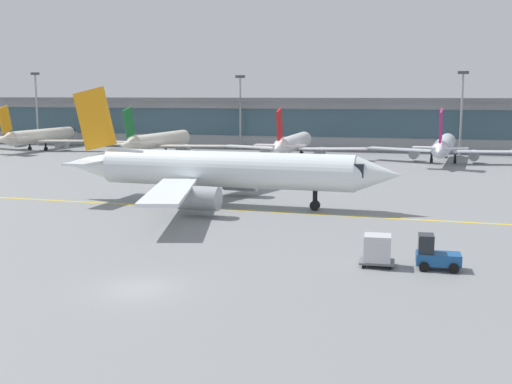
{
  "coord_description": "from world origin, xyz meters",
  "views": [
    {
      "loc": [
        14.6,
        -31.03,
        10.42
      ],
      "look_at": [
        2.37,
        15.95,
        3.0
      ],
      "focal_mm": 45.44,
      "sensor_mm": 36.0,
      "label": 1
    }
  ],
  "objects_px": {
    "cargo_dolly_lead": "(377,249)",
    "gate_airplane_3": "(444,146)",
    "baggage_tug": "(435,255)",
    "apron_light_mast_1": "(240,109)",
    "apron_light_mast_0": "(37,106)",
    "apron_light_mast_2": "(462,109)",
    "gate_airplane_2": "(293,143)",
    "gate_airplane_1": "(160,141)",
    "taxiing_regional_jet": "(222,170)",
    "gate_airplane_0": "(41,136)"
  },
  "relations": [
    {
      "from": "taxiing_regional_jet",
      "to": "baggage_tug",
      "type": "height_order",
      "value": "taxiing_regional_jet"
    },
    {
      "from": "gate_airplane_2",
      "to": "baggage_tug",
      "type": "distance_m",
      "value": 65.53
    },
    {
      "from": "cargo_dolly_lead",
      "to": "apron_light_mast_2",
      "type": "relative_size",
      "value": 0.15
    },
    {
      "from": "gate_airplane_2",
      "to": "apron_light_mast_1",
      "type": "distance_m",
      "value": 21.57
    },
    {
      "from": "gate_airplane_3",
      "to": "cargo_dolly_lead",
      "type": "distance_m",
      "value": 63.74
    },
    {
      "from": "gate_airplane_1",
      "to": "gate_airplane_3",
      "type": "xyz_separation_m",
      "value": [
        46.08,
        1.09,
        0.0
      ]
    },
    {
      "from": "gate_airplane_1",
      "to": "cargo_dolly_lead",
      "type": "distance_m",
      "value": 74.46
    },
    {
      "from": "gate_airplane_3",
      "to": "apron_light_mast_2",
      "type": "bearing_deg",
      "value": -8.39
    },
    {
      "from": "gate_airplane_2",
      "to": "taxiing_regional_jet",
      "type": "relative_size",
      "value": 0.76
    },
    {
      "from": "apron_light_mast_0",
      "to": "apron_light_mast_2",
      "type": "height_order",
      "value": "apron_light_mast_0"
    },
    {
      "from": "baggage_tug",
      "to": "gate_airplane_2",
      "type": "bearing_deg",
      "value": 105.66
    },
    {
      "from": "gate_airplane_1",
      "to": "gate_airplane_3",
      "type": "height_order",
      "value": "same"
    },
    {
      "from": "apron_light_mast_2",
      "to": "gate_airplane_0",
      "type": "bearing_deg",
      "value": -173.43
    },
    {
      "from": "cargo_dolly_lead",
      "to": "apron_light_mast_1",
      "type": "distance_m",
      "value": 84.55
    },
    {
      "from": "gate_airplane_2",
      "to": "gate_airplane_3",
      "type": "height_order",
      "value": "same"
    },
    {
      "from": "apron_light_mast_0",
      "to": "apron_light_mast_1",
      "type": "distance_m",
      "value": 41.46
    },
    {
      "from": "gate_airplane_1",
      "to": "apron_light_mast_2",
      "type": "bearing_deg",
      "value": -70.24
    },
    {
      "from": "cargo_dolly_lead",
      "to": "apron_light_mast_2",
      "type": "bearing_deg",
      "value": 80.64
    },
    {
      "from": "taxiing_regional_jet",
      "to": "apron_light_mast_0",
      "type": "height_order",
      "value": "apron_light_mast_0"
    },
    {
      "from": "apron_light_mast_0",
      "to": "cargo_dolly_lead",
      "type": "bearing_deg",
      "value": -46.27
    },
    {
      "from": "baggage_tug",
      "to": "apron_light_mast_1",
      "type": "xyz_separation_m",
      "value": [
        -34.41,
        78.2,
        6.65
      ]
    },
    {
      "from": "gate_airplane_2",
      "to": "apron_light_mast_1",
      "type": "xyz_separation_m",
      "value": [
        -13.38,
        16.16,
        5.03
      ]
    },
    {
      "from": "taxiing_regional_jet",
      "to": "cargo_dolly_lead",
      "type": "relative_size",
      "value": 15.29
    },
    {
      "from": "gate_airplane_1",
      "to": "gate_airplane_2",
      "type": "xyz_separation_m",
      "value": [
        22.94,
        -0.18,
        0.0
      ]
    },
    {
      "from": "gate_airplane_2",
      "to": "apron_light_mast_0",
      "type": "height_order",
      "value": "apron_light_mast_0"
    },
    {
      "from": "baggage_tug",
      "to": "apron_light_mast_0",
      "type": "distance_m",
      "value": 107.2
    },
    {
      "from": "taxiing_regional_jet",
      "to": "cargo_dolly_lead",
      "type": "xyz_separation_m",
      "value": [
        15.61,
        -18.25,
        -2.26
      ]
    },
    {
      "from": "gate_airplane_3",
      "to": "apron_light_mast_0",
      "type": "distance_m",
      "value": 79.02
    },
    {
      "from": "gate_airplane_2",
      "to": "apron_light_mast_1",
      "type": "height_order",
      "value": "apron_light_mast_1"
    },
    {
      "from": "gate_airplane_0",
      "to": "apron_light_mast_2",
      "type": "xyz_separation_m",
      "value": [
        74.76,
        8.61,
        5.21
      ]
    },
    {
      "from": "baggage_tug",
      "to": "apron_light_mast_2",
      "type": "relative_size",
      "value": 0.19
    },
    {
      "from": "gate_airplane_1",
      "to": "apron_light_mast_0",
      "type": "relative_size",
      "value": 1.75
    },
    {
      "from": "gate_airplane_1",
      "to": "gate_airplane_3",
      "type": "bearing_deg",
      "value": -84.34
    },
    {
      "from": "apron_light_mast_0",
      "to": "apron_light_mast_1",
      "type": "xyz_separation_m",
      "value": [
        41.37,
        2.7,
        -0.38
      ]
    },
    {
      "from": "taxiing_regional_jet",
      "to": "gate_airplane_3",
      "type": "bearing_deg",
      "value": 66.85
    },
    {
      "from": "gate_airplane_2",
      "to": "gate_airplane_3",
      "type": "relative_size",
      "value": 1.0
    },
    {
      "from": "taxiing_regional_jet",
      "to": "apron_light_mast_0",
      "type": "relative_size",
      "value": 2.3
    },
    {
      "from": "gate_airplane_1",
      "to": "gate_airplane_0",
      "type": "bearing_deg",
      "value": 83.44
    },
    {
      "from": "baggage_tug",
      "to": "apron_light_mast_2",
      "type": "height_order",
      "value": "apron_light_mast_2"
    },
    {
      "from": "gate_airplane_1",
      "to": "cargo_dolly_lead",
      "type": "height_order",
      "value": "gate_airplane_1"
    },
    {
      "from": "baggage_tug",
      "to": "cargo_dolly_lead",
      "type": "height_order",
      "value": "baggage_tug"
    },
    {
      "from": "gate_airplane_3",
      "to": "apron_light_mast_1",
      "type": "bearing_deg",
      "value": 72.63
    },
    {
      "from": "cargo_dolly_lead",
      "to": "gate_airplane_3",
      "type": "bearing_deg",
      "value": 82.02
    },
    {
      "from": "gate_airplane_3",
      "to": "apron_light_mast_2",
      "type": "relative_size",
      "value": 1.8
    },
    {
      "from": "baggage_tug",
      "to": "apron_light_mast_1",
      "type": "relative_size",
      "value": 0.19
    },
    {
      "from": "baggage_tug",
      "to": "apron_light_mast_1",
      "type": "bearing_deg",
      "value": 110.69
    },
    {
      "from": "gate_airplane_0",
      "to": "apron_light_mast_0",
      "type": "bearing_deg",
      "value": 37.71
    },
    {
      "from": "gate_airplane_0",
      "to": "apron_light_mast_2",
      "type": "relative_size",
      "value": 1.8
    },
    {
      "from": "gate_airplane_3",
      "to": "apron_light_mast_0",
      "type": "xyz_separation_m",
      "value": [
        -77.88,
        12.19,
        5.41
      ]
    },
    {
      "from": "baggage_tug",
      "to": "gate_airplane_1",
      "type": "bearing_deg",
      "value": 122.19
    }
  ]
}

